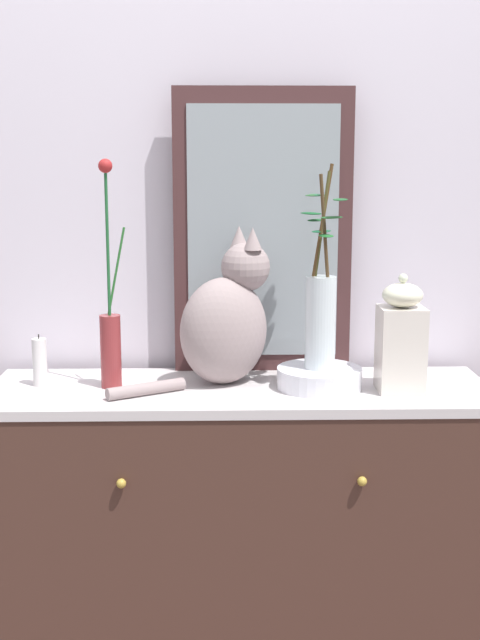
# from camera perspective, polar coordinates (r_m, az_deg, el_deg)

# --- Properties ---
(wall_back) EXTENTS (4.40, 0.08, 2.60)m
(wall_back) POSITION_cam_1_polar(r_m,az_deg,el_deg) (2.42, -0.16, 8.44)
(wall_back) COLOR silver
(wall_back) RESTS_ON ground_plane
(sideboard) EXTENTS (1.32, 0.44, 0.81)m
(sideboard) POSITION_cam_1_polar(r_m,az_deg,el_deg) (2.35, 0.00, -14.15)
(sideboard) COLOR #442921
(sideboard) RESTS_ON ground_plane
(mirror_leaning) EXTENTS (0.49, 0.03, 0.78)m
(mirror_leaning) POSITION_cam_1_polar(r_m,az_deg,el_deg) (2.33, 1.56, 5.99)
(mirror_leaning) COLOR #442727
(mirror_leaning) RESTS_ON sideboard
(cat_sitting) EXTENTS (0.45, 0.32, 0.42)m
(cat_sitting) POSITION_cam_1_polar(r_m,az_deg,el_deg) (2.22, -0.94, -0.04)
(cat_sitting) COLOR gray
(cat_sitting) RESTS_ON sideboard
(vase_slim_green) EXTENTS (0.07, 0.05, 0.59)m
(vase_slim_green) POSITION_cam_1_polar(r_m,az_deg,el_deg) (2.21, -8.80, -0.93)
(vase_slim_green) COLOR maroon
(vase_slim_green) RESTS_ON sideboard
(bowl_porcelain) EXTENTS (0.22, 0.22, 0.05)m
(bowl_porcelain) POSITION_cam_1_polar(r_m,az_deg,el_deg) (2.21, 5.41, -3.93)
(bowl_porcelain) COLOR white
(bowl_porcelain) RESTS_ON sideboard
(vase_glass_clear) EXTENTS (0.12, 0.20, 0.53)m
(vase_glass_clear) POSITION_cam_1_polar(r_m,az_deg,el_deg) (2.17, 5.49, 0.61)
(vase_glass_clear) COLOR silver
(vase_glass_clear) RESTS_ON bowl_porcelain
(jar_lidded_porcelain) EXTENTS (0.11, 0.11, 0.31)m
(jar_lidded_porcelain) POSITION_cam_1_polar(r_m,az_deg,el_deg) (2.19, 10.88, -1.27)
(jar_lidded_porcelain) COLOR silver
(jar_lidded_porcelain) RESTS_ON sideboard
(candle_pillar) EXTENTS (0.04, 0.04, 0.14)m
(candle_pillar) POSITION_cam_1_polar(r_m,az_deg,el_deg) (2.28, -13.44, -2.81)
(candle_pillar) COLOR silver
(candle_pillar) RESTS_ON sideboard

